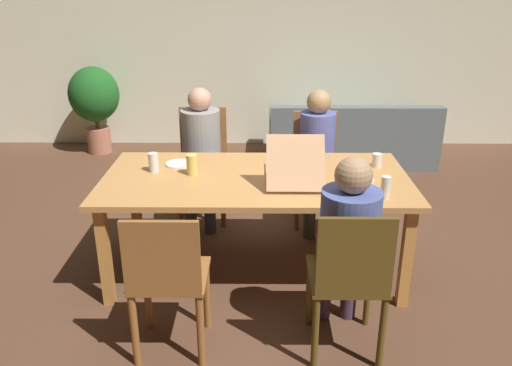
% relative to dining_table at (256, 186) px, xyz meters
% --- Properties ---
extents(ground_plane, '(20.00, 20.00, 0.00)m').
position_rel_dining_table_xyz_m(ground_plane, '(0.00, 0.00, -0.68)').
color(ground_plane, brown).
extents(back_wall, '(7.05, 0.12, 2.77)m').
position_rel_dining_table_xyz_m(back_wall, '(0.00, 3.27, 0.70)').
color(back_wall, '#E8E5C6').
rests_on(back_wall, ground).
extents(dining_table, '(2.16, 1.06, 0.76)m').
position_rel_dining_table_xyz_m(dining_table, '(0.00, 0.00, 0.00)').
color(dining_table, '#BD8347').
rests_on(dining_table, ground).
extents(chair_0, '(0.42, 0.45, 0.94)m').
position_rel_dining_table_xyz_m(chair_0, '(0.52, -0.95, -0.16)').
color(chair_0, '#553F16').
rests_on(chair_0, ground).
extents(person_0, '(0.33, 0.49, 1.19)m').
position_rel_dining_table_xyz_m(person_0, '(0.52, -0.80, 0.03)').
color(person_0, '#432D3F').
rests_on(person_0, ground).
extents(chair_1, '(0.44, 0.39, 1.00)m').
position_rel_dining_table_xyz_m(chair_1, '(-0.48, 0.97, -0.15)').
color(chair_1, brown).
rests_on(chair_1, ground).
extents(person_1, '(0.34, 0.50, 1.21)m').
position_rel_dining_table_xyz_m(person_1, '(-0.48, 0.84, 0.03)').
color(person_1, '#343E4D').
rests_on(person_1, ground).
extents(chair_2, '(0.41, 0.46, 0.96)m').
position_rel_dining_table_xyz_m(chair_2, '(0.52, 0.96, -0.17)').
color(chair_2, '#925E3D').
rests_on(chair_2, ground).
extents(person_2, '(0.30, 0.54, 1.20)m').
position_rel_dining_table_xyz_m(person_2, '(0.52, 0.79, 0.02)').
color(person_2, '#3E3F37').
rests_on(person_2, ground).
extents(chair_3, '(0.43, 0.41, 0.92)m').
position_rel_dining_table_xyz_m(chair_3, '(-0.48, -0.94, -0.18)').
color(chair_3, brown).
rests_on(chair_3, ground).
extents(pizza_box_0, '(0.38, 0.58, 0.35)m').
position_rel_dining_table_xyz_m(pizza_box_0, '(0.26, 0.00, 0.12)').
color(pizza_box_0, tan).
rests_on(pizza_box_0, dining_table).
extents(plate_0, '(0.26, 0.26, 0.01)m').
position_rel_dining_table_xyz_m(plate_0, '(0.69, -0.06, 0.08)').
color(plate_0, white).
rests_on(plate_0, dining_table).
extents(plate_1, '(0.21, 0.21, 0.01)m').
position_rel_dining_table_xyz_m(plate_1, '(-0.58, 0.24, 0.08)').
color(plate_1, white).
rests_on(plate_1, dining_table).
extents(drinking_glass_0, '(0.08, 0.08, 0.15)m').
position_rel_dining_table_xyz_m(drinking_glass_0, '(-0.45, 0.04, 0.15)').
color(drinking_glass_0, '#DDC559').
rests_on(drinking_glass_0, dining_table).
extents(drinking_glass_1, '(0.07, 0.07, 0.10)m').
position_rel_dining_table_xyz_m(drinking_glass_1, '(0.89, 0.21, 0.12)').
color(drinking_glass_1, silver).
rests_on(drinking_glass_1, dining_table).
extents(drinking_glass_2, '(0.07, 0.07, 0.14)m').
position_rel_dining_table_xyz_m(drinking_glass_2, '(-0.74, 0.09, 0.14)').
color(drinking_glass_2, silver).
rests_on(drinking_glass_2, dining_table).
extents(drinking_glass_3, '(0.06, 0.06, 0.15)m').
position_rel_dining_table_xyz_m(drinking_glass_3, '(0.82, -0.37, 0.14)').
color(drinking_glass_3, silver).
rests_on(drinking_glass_3, dining_table).
extents(couch, '(1.92, 0.90, 0.74)m').
position_rel_dining_table_xyz_m(couch, '(1.10, 2.51, -0.42)').
color(couch, slate).
rests_on(couch, ground).
extents(potted_plant, '(0.61, 0.61, 1.08)m').
position_rel_dining_table_xyz_m(potted_plant, '(-2.01, 2.82, -0.00)').
color(potted_plant, '#AD6A52').
rests_on(potted_plant, ground).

